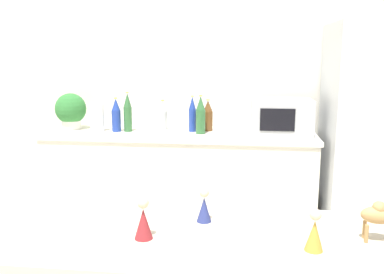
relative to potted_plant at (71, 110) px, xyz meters
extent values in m
cube|color=silver|center=(1.29, 0.31, 0.21)|extent=(8.00, 0.06, 2.55)
cube|color=silver|center=(0.94, -0.02, -0.63)|extent=(2.20, 0.60, 0.86)
cube|color=silver|center=(0.94, -0.02, -0.18)|extent=(2.23, 0.63, 0.03)
cube|color=#B7AD99|center=(1.38, -2.08, -0.15)|extent=(1.84, 0.58, 0.03)
cylinder|color=silver|center=(0.00, 0.00, -0.12)|extent=(0.16, 0.16, 0.08)
sphere|color=#2D7033|center=(0.00, 0.00, 0.01)|extent=(0.26, 0.26, 0.26)
cylinder|color=white|center=(0.27, -0.09, -0.05)|extent=(0.11, 0.11, 0.23)
cube|color=#B2B5BA|center=(1.77, 0.00, -0.02)|extent=(0.48, 0.36, 0.28)
cube|color=black|center=(1.72, -0.18, -0.02)|extent=(0.26, 0.01, 0.17)
cylinder|color=navy|center=(0.42, -0.06, -0.07)|extent=(0.08, 0.08, 0.18)
cone|color=navy|center=(0.42, -0.06, 0.06)|extent=(0.07, 0.07, 0.10)
cylinder|color=gold|center=(0.42, -0.06, 0.12)|extent=(0.03, 0.03, 0.01)
cylinder|color=navy|center=(1.05, 0.01, -0.07)|extent=(0.06, 0.06, 0.19)
cone|color=navy|center=(1.05, 0.01, 0.08)|extent=(0.06, 0.06, 0.10)
cylinder|color=gold|center=(1.05, 0.01, 0.13)|extent=(0.02, 0.02, 0.01)
cylinder|color=#B2B7BC|center=(0.79, 0.07, -0.08)|extent=(0.08, 0.08, 0.16)
cone|color=#B2B7BC|center=(0.79, 0.07, 0.04)|extent=(0.07, 0.07, 0.09)
cylinder|color=gold|center=(0.79, 0.07, 0.09)|extent=(0.03, 0.03, 0.01)
cylinder|color=#2D6033|center=(1.12, -0.08, -0.07)|extent=(0.08, 0.08, 0.19)
cone|color=#2D6033|center=(1.12, -0.08, 0.09)|extent=(0.07, 0.07, 0.11)
cylinder|color=gold|center=(1.12, -0.08, 0.14)|extent=(0.03, 0.03, 0.01)
cylinder|color=brown|center=(1.17, 0.06, -0.08)|extent=(0.08, 0.08, 0.16)
cone|color=brown|center=(1.17, 0.06, 0.05)|extent=(0.08, 0.08, 0.09)
cylinder|color=gold|center=(1.17, 0.06, 0.10)|extent=(0.03, 0.03, 0.01)
cylinder|color=#2D6033|center=(0.51, -0.05, -0.06)|extent=(0.07, 0.07, 0.20)
cone|color=#2D6033|center=(0.51, -0.05, 0.10)|extent=(0.06, 0.06, 0.11)
cylinder|color=gold|center=(0.51, -0.05, 0.16)|extent=(0.02, 0.02, 0.01)
ellipsoid|color=#A87F4C|center=(1.92, -2.06, -0.05)|extent=(0.12, 0.07, 0.06)
sphere|color=#A87F4C|center=(1.92, -2.06, -0.02)|extent=(0.04, 0.04, 0.04)
cylinder|color=#A87F4C|center=(1.89, -2.04, -0.11)|extent=(0.01, 0.01, 0.06)
cylinder|color=#A87F4C|center=(1.88, -2.08, -0.11)|extent=(0.01, 0.01, 0.06)
cone|color=navy|center=(1.33, -1.96, -0.09)|extent=(0.06, 0.06, 0.09)
sphere|color=beige|center=(1.33, -1.96, -0.03)|extent=(0.04, 0.04, 0.04)
cone|color=maroon|center=(1.14, -2.14, -0.08)|extent=(0.06, 0.06, 0.11)
sphere|color=beige|center=(1.14, -2.14, -0.01)|extent=(0.04, 0.04, 0.04)
cone|color=#B28933|center=(1.70, -2.16, -0.09)|extent=(0.06, 0.06, 0.10)
sphere|color=beige|center=(1.70, -2.16, -0.02)|extent=(0.04, 0.04, 0.04)
camera|label=1|loc=(1.47, -3.47, 0.48)|focal=40.00mm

